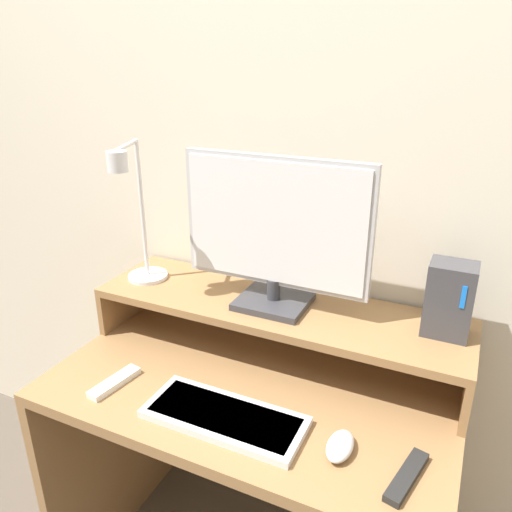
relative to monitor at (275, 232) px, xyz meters
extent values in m
cube|color=beige|center=(0.01, 0.18, 0.16)|extent=(6.00, 0.05, 2.50)
cube|color=olive|center=(0.01, -0.15, -0.37)|extent=(1.01, 0.59, 0.03)
cube|color=olive|center=(-0.48, -0.15, -0.74)|extent=(0.03, 0.59, 0.70)
cube|color=olive|center=(-0.49, 0.00, -0.29)|extent=(0.02, 0.28, 0.13)
cube|color=olive|center=(0.50, 0.00, -0.29)|extent=(0.02, 0.28, 0.13)
cube|color=olive|center=(0.01, 0.00, -0.22)|extent=(1.01, 0.28, 0.02)
cube|color=#38383D|center=(0.00, 0.00, -0.20)|extent=(0.18, 0.17, 0.02)
cylinder|color=#38383D|center=(0.00, 0.00, -0.16)|extent=(0.04, 0.04, 0.06)
cube|color=#B7B7BC|center=(0.00, 0.00, 0.02)|extent=(0.50, 0.02, 0.34)
cube|color=silver|center=(0.00, -0.01, 0.02)|extent=(0.47, 0.01, 0.31)
cylinder|color=silver|center=(-0.41, 0.00, -0.20)|extent=(0.12, 0.12, 0.01)
cylinder|color=silver|center=(-0.41, 0.00, 0.00)|extent=(0.01, 0.01, 0.39)
cylinder|color=silver|center=(-0.38, -0.08, 0.20)|extent=(0.06, 0.15, 0.01)
cylinder|color=silver|center=(-0.35, -0.15, 0.18)|extent=(0.05, 0.05, 0.05)
cube|color=#3D3D42|center=(0.43, 0.04, -0.12)|extent=(0.11, 0.09, 0.18)
cube|color=#1972F2|center=(0.46, -0.01, -0.08)|extent=(0.01, 0.00, 0.05)
cube|color=silver|center=(0.01, -0.31, -0.35)|extent=(0.37, 0.15, 0.02)
cube|color=#AFAFB3|center=(0.01, -0.31, -0.34)|extent=(0.34, 0.12, 0.01)
ellipsoid|color=silver|center=(0.28, -0.29, -0.34)|extent=(0.05, 0.10, 0.03)
cube|color=white|center=(-0.30, -0.31, -0.35)|extent=(0.06, 0.15, 0.02)
cube|color=black|center=(0.42, -0.31, -0.35)|extent=(0.07, 0.16, 0.02)
camera|label=1|loc=(0.46, -1.10, 0.42)|focal=35.00mm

